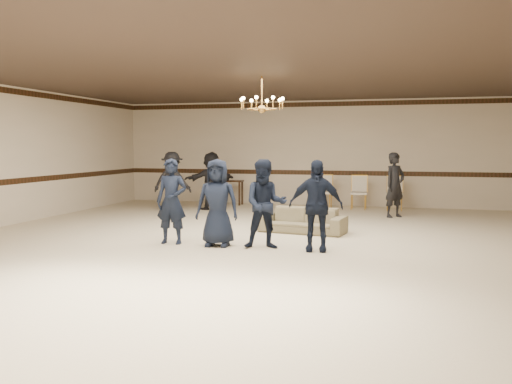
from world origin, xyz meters
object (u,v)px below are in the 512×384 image
at_px(chandelier, 262,93).
at_px(boy_c, 265,204).
at_px(adult_right, 395,185).
at_px(banquet_chair_left, 324,192).
at_px(boy_a, 172,201).
at_px(adult_mid, 211,181).
at_px(boy_b, 217,203).
at_px(boy_d, 316,206).
at_px(banquet_chair_right, 395,193).
at_px(banquet_chair_mid, 359,193).
at_px(console_table, 228,192).
at_px(adult_left, 172,182).
at_px(settee, 303,220).

bearing_deg(chandelier, boy_c, -72.72).
height_order(adult_right, banquet_chair_left, adult_right).
bearing_deg(boy_c, banquet_chair_left, 74.58).
relative_size(boy_a, adult_mid, 0.96).
height_order(boy_b, boy_d, same).
relative_size(boy_a, boy_d, 1.00).
height_order(adult_mid, banquet_chair_right, adult_mid).
bearing_deg(adult_mid, banquet_chair_mid, 150.67).
bearing_deg(adult_right, banquet_chair_left, 97.35).
bearing_deg(console_table, boy_d, -62.99).
xyz_separation_m(adult_left, banquet_chair_right, (5.98, 1.82, -0.35)).
xyz_separation_m(banquet_chair_mid, banquet_chair_right, (1.00, 0.00, 0.00)).
relative_size(boy_a, boy_b, 1.00).
distance_m(adult_left, adult_right, 6.01).
bearing_deg(chandelier, boy_a, -138.34).
height_order(adult_left, banquet_chair_left, adult_left).
distance_m(boy_a, banquet_chair_right, 7.56).
height_order(boy_d, banquet_chair_right, boy_d).
distance_m(boy_b, adult_right, 5.80).
bearing_deg(boy_b, boy_d, -5.02).
height_order(adult_mid, console_table, adult_mid).
relative_size(adult_left, banquet_chair_mid, 1.73).
xyz_separation_m(settee, adult_left, (-4.16, 2.72, 0.57)).
xyz_separation_m(boy_b, adult_left, (-2.93, 4.63, 0.03)).
xyz_separation_m(adult_right, banquet_chair_left, (-2.02, 1.52, -0.35)).
bearing_deg(boy_a, adult_mid, 98.23).
height_order(boy_a, boy_d, same).
bearing_deg(console_table, banquet_chair_mid, -5.31).
relative_size(chandelier, adult_left, 0.57).
bearing_deg(boy_d, banquet_chair_right, 73.60).
xyz_separation_m(boy_b, adult_mid, (-2.03, 5.33, 0.03)).
relative_size(chandelier, banquet_chair_mid, 0.98).
bearing_deg(boy_d, banquet_chair_left, 91.21).
height_order(boy_b, adult_mid, adult_mid).
height_order(chandelier, adult_mid, chandelier).
height_order(adult_right, banquet_chair_right, adult_right).
relative_size(boy_a, console_table, 1.75).
distance_m(boy_c, adult_mid, 6.08).
distance_m(boy_c, boy_d, 0.90).
xyz_separation_m(adult_left, adult_mid, (0.90, 0.70, 0.00)).
height_order(boy_b, banquet_chair_left, boy_b).
bearing_deg(adult_left, banquet_chair_right, -167.76).
distance_m(chandelier, banquet_chair_right, 6.25).
height_order(adult_left, adult_mid, same).
relative_size(banquet_chair_right, console_table, 1.06).
bearing_deg(adult_left, console_table, -120.62).
relative_size(adult_right, banquet_chair_right, 1.73).
height_order(settee, adult_mid, adult_mid).
bearing_deg(console_table, adult_left, -118.41).
relative_size(boy_b, settee, 0.88).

